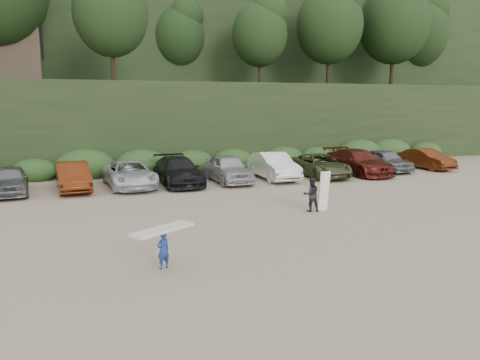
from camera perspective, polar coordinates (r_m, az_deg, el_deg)
name	(u,v)px	position (r m, az deg, el deg)	size (l,w,h in m)	color
ground	(263,226)	(17.82, 2.78, -5.67)	(120.00, 120.00, 0.00)	tan
hillside_backdrop	(124,38)	(52.50, -14.00, 16.45)	(90.00, 41.50, 28.00)	black
parked_cars	(167,172)	(26.55, -8.94, 0.92)	(39.75, 6.00, 1.62)	#BBBCC0
child_surfer	(163,241)	(13.41, -9.38, -7.37)	(1.98, 1.47, 1.18)	navy
adult_surfer	(312,194)	(20.29, 8.82, -1.72)	(1.21, 0.69, 1.73)	black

